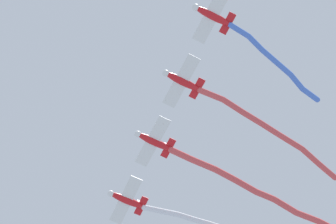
{
  "coord_description": "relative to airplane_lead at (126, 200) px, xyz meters",
  "views": [
    {
      "loc": [
        2.92,
        28.55,
        2.34
      ],
      "look_at": [
        -0.63,
        -1.35,
        85.49
      ],
      "focal_mm": 80.13,
      "sensor_mm": 36.0,
      "label": 1
    }
  ],
  "objects": [
    {
      "name": "airplane_left_wing",
      "position": [
        -2.44,
        8.03,
        0.3
      ],
      "size": [
        5.23,
        6.8,
        1.69
      ],
      "rotation": [
        0.0,
        0.0,
        0.35
      ],
      "color": "red"
    },
    {
      "name": "smoke_trail_left_wing",
      "position": [
        -15.68,
        2.96,
        0.35
      ],
      "size": [
        22.67,
        9.29,
        1.3
      ],
      "color": "#DB4C4C"
    },
    {
      "name": "smoke_trail_slot",
      "position": [
        -15.15,
        19.83,
        -0.81
      ],
      "size": [
        11.55,
        7.62,
        2.82
      ],
      "color": "#4C75DB"
    },
    {
      "name": "airplane_slot",
      "position": [
        -7.33,
        24.07,
        0.3
      ],
      "size": [
        5.23,
        6.8,
        1.69
      ],
      "rotation": [
        0.0,
        0.0,
        0.35
      ],
      "color": "red"
    },
    {
      "name": "smoke_trail_right_wing",
      "position": [
        -16.7,
        10.55,
        1.04
      ],
      "size": [
        19.31,
        11.0,
        3.35
      ],
      "color": "#DB4C4C"
    },
    {
      "name": "airplane_right_wing",
      "position": [
        -4.89,
        16.05,
        0.0
      ],
      "size": [
        5.23,
        6.79,
        1.69
      ],
      "rotation": [
        0.0,
        0.0,
        0.36
      ],
      "color": "red"
    },
    {
      "name": "airplane_lead",
      "position": [
        0.0,
        0.0,
        0.0
      ],
      "size": [
        5.23,
        6.82,
        1.69
      ],
      "rotation": [
        0.0,
        0.0,
        0.32
      ],
      "color": "red"
    }
  ]
}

